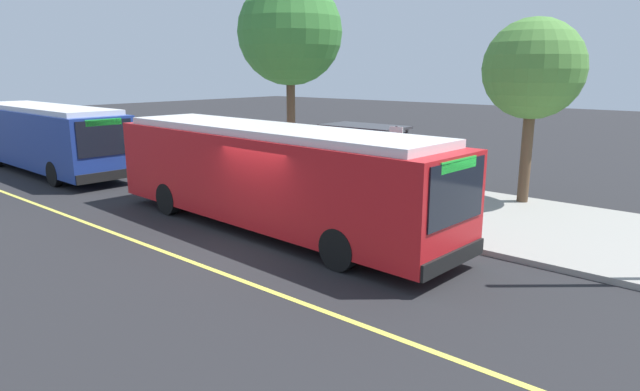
# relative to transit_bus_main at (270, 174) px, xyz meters

# --- Properties ---
(ground_plane) EXTENTS (120.00, 120.00, 0.00)m
(ground_plane) POSITION_rel_transit_bus_main_xyz_m (0.77, -1.01, -1.62)
(ground_plane) COLOR #232326
(sidewalk_curb) EXTENTS (44.00, 6.40, 0.15)m
(sidewalk_curb) POSITION_rel_transit_bus_main_xyz_m (0.77, 4.99, -1.54)
(sidewalk_curb) COLOR gray
(sidewalk_curb) RESTS_ON ground_plane
(lane_stripe_center) EXTENTS (36.00, 0.14, 0.01)m
(lane_stripe_center) POSITION_rel_transit_bus_main_xyz_m (0.77, -3.21, -1.61)
(lane_stripe_center) COLOR #E0D64C
(lane_stripe_center) RESTS_ON ground_plane
(transit_bus_main) EXTENTS (11.98, 3.11, 2.95)m
(transit_bus_main) POSITION_rel_transit_bus_main_xyz_m (0.00, 0.00, 0.00)
(transit_bus_main) COLOR red
(transit_bus_main) RESTS_ON ground_plane
(transit_bus_second) EXTENTS (11.12, 2.88, 2.95)m
(transit_bus_second) POSITION_rel_transit_bus_main_xyz_m (-13.99, -0.19, -0.00)
(transit_bus_second) COLOR navy
(transit_bus_second) RESTS_ON ground_plane
(bus_shelter) EXTENTS (2.90, 1.60, 2.48)m
(bus_shelter) POSITION_rel_transit_bus_main_xyz_m (-0.28, 4.76, 0.30)
(bus_shelter) COLOR #333338
(bus_shelter) RESTS_ON sidewalk_curb
(waiting_bench) EXTENTS (1.60, 0.48, 0.95)m
(waiting_bench) POSITION_rel_transit_bus_main_xyz_m (0.16, 4.83, -0.98)
(waiting_bench) COLOR brown
(waiting_bench) RESTS_ON sidewalk_curb
(route_sign_post) EXTENTS (0.44, 0.08, 2.80)m
(route_sign_post) POSITION_rel_transit_bus_main_xyz_m (2.62, 2.40, 0.34)
(route_sign_post) COLOR #333338
(route_sign_post) RESTS_ON sidewalk_curb
(pedestrian_commuter) EXTENTS (0.24, 0.40, 1.69)m
(pedestrian_commuter) POSITION_rel_transit_bus_main_xyz_m (0.22, 3.55, -0.50)
(pedestrian_commuter) COLOR #282D47
(pedestrian_commuter) RESTS_ON sidewalk_curb
(street_tree_near_shelter) EXTENTS (4.30, 4.30, 7.99)m
(street_tree_near_shelter) POSITION_rel_transit_bus_main_xyz_m (-5.10, 6.21, 4.35)
(street_tree_near_shelter) COLOR brown
(street_tree_near_shelter) RESTS_ON sidewalk_curb
(street_tree_upstreet) EXTENTS (3.21, 3.21, 5.97)m
(street_tree_upstreet) POSITION_rel_transit_bus_main_xyz_m (4.47, 7.45, 2.86)
(street_tree_upstreet) COLOR brown
(street_tree_upstreet) RESTS_ON sidewalk_curb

